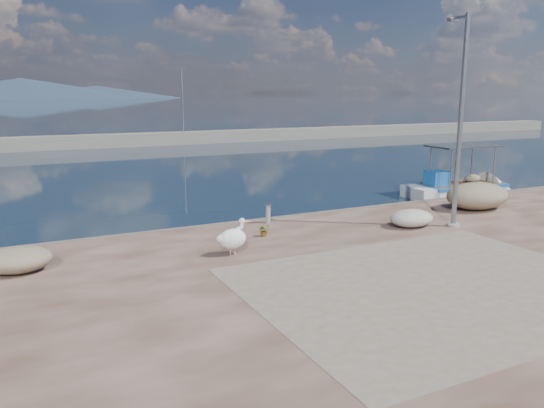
{
  "coord_description": "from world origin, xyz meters",
  "views": [
    {
      "loc": [
        -7.82,
        -11.98,
        4.98
      ],
      "look_at": [
        0.0,
        3.8,
        1.3
      ],
      "focal_mm": 35.0,
      "sensor_mm": 36.0,
      "label": 1
    }
  ],
  "objects_px": {
    "bollard_near": "(268,213)",
    "lamp_post": "(459,130)",
    "boat_right": "(459,191)",
    "pelican": "(233,238)"
  },
  "relations": [
    {
      "from": "lamp_post",
      "to": "bollard_near",
      "type": "relative_size",
      "value": 10.46
    },
    {
      "from": "lamp_post",
      "to": "pelican",
      "type": "bearing_deg",
      "value": 178.11
    },
    {
      "from": "lamp_post",
      "to": "boat_right",
      "type": "bearing_deg",
      "value": 42.98
    },
    {
      "from": "boat_right",
      "to": "pelican",
      "type": "distance_m",
      "value": 15.67
    },
    {
      "from": "pelican",
      "to": "lamp_post",
      "type": "xyz_separation_m",
      "value": [
        8.04,
        -0.26,
        2.8
      ]
    },
    {
      "from": "boat_right",
      "to": "pelican",
      "type": "xyz_separation_m",
      "value": [
        -14.54,
        -5.79,
        0.77
      ]
    },
    {
      "from": "bollard_near",
      "to": "lamp_post",
      "type": "bearing_deg",
      "value": -30.71
    },
    {
      "from": "pelican",
      "to": "bollard_near",
      "type": "height_order",
      "value": "pelican"
    },
    {
      "from": "boat_right",
      "to": "bollard_near",
      "type": "bearing_deg",
      "value": -163.25
    },
    {
      "from": "pelican",
      "to": "lamp_post",
      "type": "relative_size",
      "value": 0.16
    }
  ]
}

